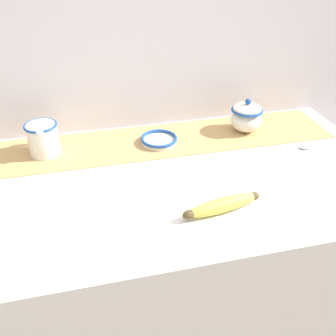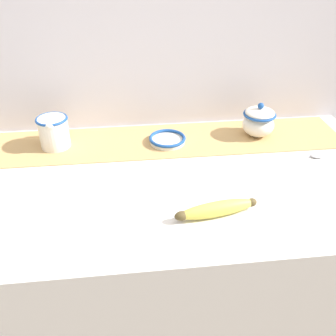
% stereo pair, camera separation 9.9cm
% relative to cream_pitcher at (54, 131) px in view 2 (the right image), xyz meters
% --- Properties ---
extents(countertop, '(1.29, 0.66, 0.94)m').
position_rel_cream_pitcher_xyz_m(countertop, '(0.33, -0.21, -0.52)').
color(countertop, silver).
rests_on(countertop, ground_plane).
extents(back_wall, '(2.09, 0.04, 2.40)m').
position_rel_cream_pitcher_xyz_m(back_wall, '(0.33, 0.14, 0.21)').
color(back_wall, silver).
rests_on(back_wall, ground_plane).
extents(table_runner, '(1.18, 0.23, 0.00)m').
position_rel_cream_pitcher_xyz_m(table_runner, '(0.33, -0.00, -0.05)').
color(table_runner, tan).
rests_on(table_runner, countertop).
extents(cream_pitcher, '(0.10, 0.11, 0.10)m').
position_rel_cream_pitcher_xyz_m(cream_pitcher, '(0.00, 0.00, 0.00)').
color(cream_pitcher, white).
rests_on(cream_pitcher, countertop).
extents(sugar_bowl, '(0.11, 0.11, 0.11)m').
position_rel_cream_pitcher_xyz_m(sugar_bowl, '(0.65, -0.00, -0.00)').
color(sugar_bowl, white).
rests_on(sugar_bowl, countertop).
extents(small_dish, '(0.12, 0.12, 0.02)m').
position_rel_cream_pitcher_xyz_m(small_dish, '(0.35, -0.02, -0.04)').
color(small_dish, white).
rests_on(small_dish, countertop).
extents(banana, '(0.21, 0.07, 0.04)m').
position_rel_cream_pitcher_xyz_m(banana, '(0.43, -0.38, -0.04)').
color(banana, '#DBCC4C').
rests_on(banana, countertop).
extents(spoon, '(0.17, 0.03, 0.01)m').
position_rel_cream_pitcher_xyz_m(spoon, '(0.78, -0.15, -0.05)').
color(spoon, silver).
rests_on(spoon, countertop).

